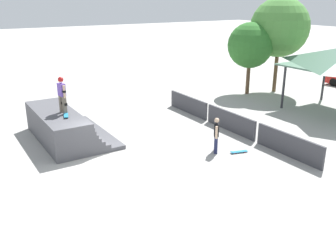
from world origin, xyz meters
name	(u,v)px	position (x,y,z in m)	size (l,w,h in m)	color
ground_plane	(107,160)	(0.00, 0.00, 0.00)	(160.00, 160.00, 0.00)	#A3A09B
quarter_pipe_ramp	(63,127)	(-3.48, -0.85, 0.68)	(5.53, 3.31, 1.53)	#4C4C51
skater_on_deck	(62,92)	(-3.09, -0.84, 2.55)	(0.77, 0.30, 1.78)	#6B6051
skateboard_on_deck	(66,115)	(-2.45, -0.93, 1.59)	(0.83, 0.41, 0.09)	green
bystander_walking	(216,133)	(1.83, 4.72, 0.93)	(0.59, 0.50, 1.67)	#1E2347
skateboard_on_ground	(239,152)	(2.48, 5.56, 0.06)	(0.42, 0.86, 0.09)	red
barrier_fence	(230,122)	(-0.07, 7.24, 0.53)	(11.72, 0.12, 1.05)	#3D3D42
tree_beside_pavilion	(280,27)	(-5.20, 16.07, 4.78)	(4.30, 4.30, 6.94)	brown
tree_far_back	(250,45)	(-5.77, 13.82, 3.57)	(3.27, 3.27, 5.22)	brown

